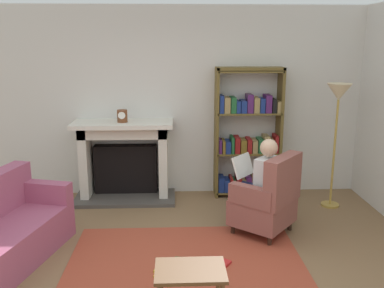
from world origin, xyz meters
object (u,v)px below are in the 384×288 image
armchair_reading (268,199)px  seated_reader (260,181)px  fireplace (125,158)px  side_table (190,277)px  mantel_clock (122,116)px  floor_lamp (338,103)px  bookshelf (248,136)px

armchair_reading → seated_reader: 0.23m
fireplace → side_table: size_ratio=2.53×
fireplace → seated_reader: seated_reader is taller
seated_reader → fireplace: bearing=-85.3°
mantel_clock → side_table: 2.99m
fireplace → mantel_clock: (0.00, -0.10, 0.62)m
floor_lamp → seated_reader: bearing=-146.9°
bookshelf → armchair_reading: size_ratio=1.92×
armchair_reading → seated_reader: size_ratio=0.85×
armchair_reading → side_table: (-0.96, -1.57, -0.03)m
armchair_reading → seated_reader: seated_reader is taller
fireplace → armchair_reading: fireplace is taller
armchair_reading → fireplace: bearing=-85.6°
mantel_clock → armchair_reading: size_ratio=0.17×
side_table → floor_lamp: (2.02, 2.40, 1.03)m
armchair_reading → seated_reader: bearing=-90.0°
fireplace → seated_reader: bearing=-35.5°
bookshelf → floor_lamp: bearing=-24.8°
bookshelf → floor_lamp: 1.30m
fireplace → seated_reader: size_ratio=1.24×
floor_lamp → armchair_reading: bearing=-142.1°
mantel_clock → armchair_reading: bearing=-33.5°
fireplace → floor_lamp: (2.84, -0.46, 0.83)m
mantel_clock → armchair_reading: 2.28m
floor_lamp → bookshelf: bearing=155.2°
bookshelf → seated_reader: size_ratio=1.63×
seated_reader → mantel_clock: bearing=-83.0°
side_table → floor_lamp: bearing=49.9°
armchair_reading → floor_lamp: bearing=168.0°
fireplace → bookshelf: bookshelf is taller
fireplace → bookshelf: 1.79m
bookshelf → floor_lamp: (1.08, -0.50, 0.53)m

